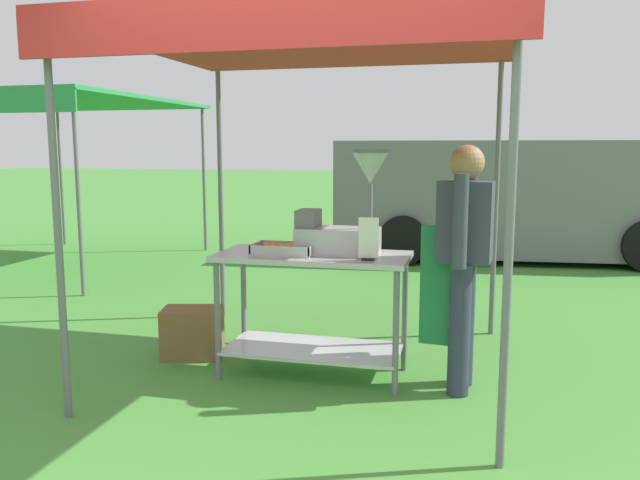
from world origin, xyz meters
The scene contains 10 objects.
ground_plane centered at (0.00, 6.00, 0.00)m, with size 70.00×70.00×0.00m, color #478E38.
stall_canopy centered at (-0.24, 1.23, 2.26)m, with size 2.68×2.57×2.34m.
donut_cart centered at (-0.24, 1.14, 0.61)m, with size 1.32×0.60×0.87m.
donut_tray centered at (-0.42, 1.09, 0.90)m, with size 0.42×0.27×0.07m.
donut_fryer centered at (-0.02, 1.18, 1.12)m, with size 0.63×0.28×0.71m.
menu_sign centered at (0.17, 0.97, 0.99)m, with size 0.13×0.05×0.28m.
vendor centered at (0.77, 1.11, 0.90)m, with size 0.46×0.54×1.61m.
supply_crate centered at (-1.24, 1.30, 0.19)m, with size 0.51×0.40×0.38m.
van_grey centered at (1.38, 6.64, 0.88)m, with size 5.23×2.43×1.69m.
neighbour_tent centered at (-4.54, 4.41, 2.17)m, with size 2.74×3.40×2.24m.
Camera 1 is at (0.84, -3.01, 1.59)m, focal length 35.43 mm.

